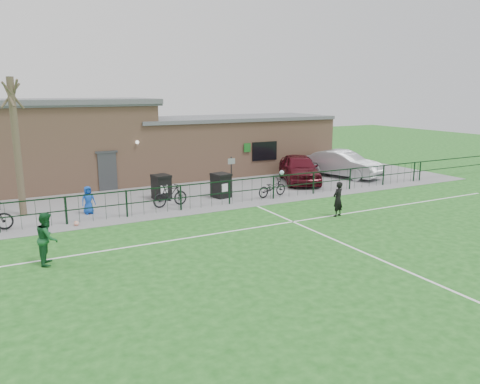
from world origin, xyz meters
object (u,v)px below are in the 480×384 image
bare_tree (17,148)px  spectator_child (88,200)px  car_maroon (299,168)px  bicycle_e (272,188)px  car_silver (342,164)px  wheelie_bin_left (161,188)px  outfield_player (47,238)px  sign_post (231,175)px  ball_ground (76,223)px  bicycle_d (170,195)px  wheelie_bin_right (221,186)px

bare_tree → spectator_child: bare_tree is taller
car_maroon → bare_tree: bearing=-154.5°
bicycle_e → car_silver: bearing=-77.7°
wheelie_bin_left → outfield_player: (-6.09, -7.01, 0.25)m
sign_post → outfield_player: 11.66m
wheelie_bin_left → ball_ground: size_ratio=5.34×
spectator_child → ball_ground: 1.95m
bicycle_d → ball_ground: bearing=98.2°
wheelie_bin_left → sign_post: sign_post is taller
spectator_child → car_silver: bearing=-2.7°
outfield_player → ball_ground: 4.31m
car_maroon → car_silver: size_ratio=0.97×
wheelie_bin_left → ball_ground: 5.55m
bicycle_e → ball_ground: 9.92m
bare_tree → wheelie_bin_right: size_ratio=5.18×
sign_post → ball_ground: 8.69m
bicycle_d → wheelie_bin_left: bearing=-12.5°
wheelie_bin_left → ball_ground: wheelie_bin_left is taller
wheelie_bin_left → bicycle_e: wheelie_bin_left is taller
car_maroon → wheelie_bin_left: bearing=-153.8°
spectator_child → sign_post: bearing=-4.2°
sign_post → ball_ground: (-8.30, -2.39, -0.91)m
spectator_child → bare_tree: bearing=145.6°
wheelie_bin_right → car_maroon: bearing=3.2°
wheelie_bin_right → outfield_player: outfield_player is taller
car_maroon → bicycle_e: 4.34m
wheelie_bin_left → bicycle_d: 1.73m
sign_post → bicycle_d: size_ratio=1.13×
car_maroon → outfield_player: 16.55m
wheelie_bin_left → spectator_child: 4.05m
bicycle_e → ball_ground: (-9.88, -0.83, -0.38)m
bare_tree → outfield_player: 7.22m
wheelie_bin_right → ball_ground: bearing=-176.3°
wheelie_bin_left → car_maroon: bearing=-5.5°
outfield_player → ball_ground: outfield_player is taller
bare_tree → sign_post: (10.11, -0.50, -1.98)m
bare_tree → bicycle_d: bearing=-14.3°
car_maroon → car_silver: (3.48, 0.23, 0.00)m
bare_tree → car_silver: bearing=2.3°
wheelie_bin_right → car_maroon: car_maroon is taller
car_maroon → bicycle_d: (-8.87, -2.11, -0.30)m
bare_tree → spectator_child: bearing=-24.8°
car_silver → sign_post: bearing=168.7°
sign_post → car_silver: sign_post is taller
car_maroon → bicycle_e: car_maroon is taller
wheelie_bin_right → bicycle_e: bearing=-35.3°
sign_post → bicycle_e: 2.28m
outfield_player → wheelie_bin_left: bearing=-28.3°
wheelie_bin_right → bicycle_d: wheelie_bin_right is taller
spectator_child → outfield_player: outfield_player is taller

